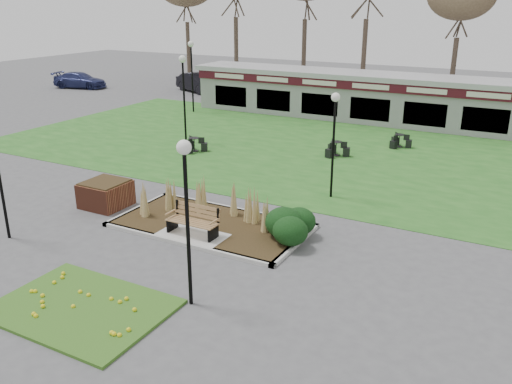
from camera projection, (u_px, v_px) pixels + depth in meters
The scene contains 17 objects.
ground at pixel (190, 240), 17.04m from camera, with size 100.00×100.00×0.00m, color #515154.
lawn at pixel (329, 151), 26.97m from camera, with size 34.00×16.00×0.02m, color #23601E.
flower_bed at pixel (81, 307), 13.21m from camera, with size 4.20×3.00×0.16m.
planting_bed at pixel (246, 222), 17.46m from camera, with size 6.75×3.40×1.27m.
park_bench at pixel (194, 220), 17.05m from camera, with size 1.70×0.66×0.93m.
brick_planter at pixel (106, 194), 19.68m from camera, with size 1.50×1.50×0.95m.
food_pavilion at pixel (377, 97), 33.07m from camera, with size 24.60×3.40×2.90m.
lamp_post_near_right at pixel (186, 188), 12.46m from camera, with size 0.35×0.35×4.19m.
lamp_post_mid_left at pixel (183, 80), 27.63m from camera, with size 0.37×0.37×4.49m.
lamp_post_mid_right at pixel (334, 122), 19.75m from camera, with size 0.33×0.33×3.99m.
lamp_post_far_left at pixel (192, 61), 35.20m from camera, with size 0.38×0.38×4.61m.
bistro_set_a at pixel (194, 147), 26.84m from camera, with size 1.28×1.11×0.68m.
bistro_set_c at pixel (336, 151), 26.08m from camera, with size 1.25×1.26×0.69m.
bistro_set_d at pixel (399, 143), 27.62m from camera, with size 1.15×1.21×0.65m.
car_silver at pixel (239, 81), 45.17m from camera, with size 1.64×4.07×1.39m, color #B9B9BE.
car_black at pixel (198, 83), 43.90m from camera, with size 1.61×4.62×1.52m, color black.
car_blue at pixel (80, 80), 45.87m from camera, with size 1.84×4.53×1.31m, color navy.
Camera 1 is at (9.23, -12.67, 7.16)m, focal length 38.00 mm.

